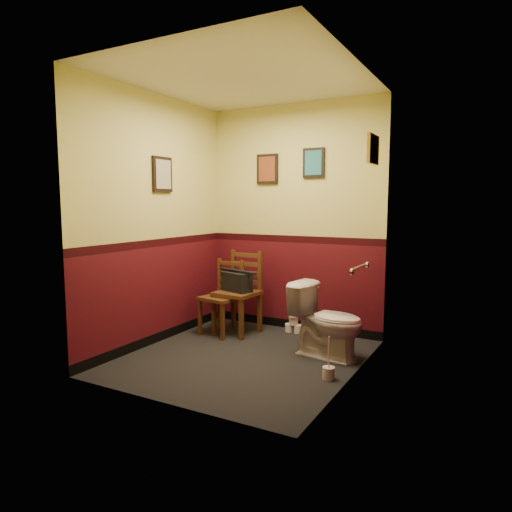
{
  "coord_description": "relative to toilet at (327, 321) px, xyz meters",
  "views": [
    {
      "loc": [
        2.23,
        -3.82,
        1.55
      ],
      "look_at": [
        0.0,
        0.25,
        1.0
      ],
      "focal_mm": 32.0,
      "sensor_mm": 36.0,
      "label": 1
    }
  ],
  "objects": [
    {
      "name": "floor",
      "position": [
        -0.72,
        -0.42,
        -0.36
      ],
      "size": [
        2.2,
        2.4,
        0.0
      ],
      "primitive_type": "cube",
      "color": "black",
      "rests_on": "ground"
    },
    {
      "name": "ceiling",
      "position": [
        -0.72,
        -0.42,
        2.34
      ],
      "size": [
        2.2,
        2.4,
        0.0
      ],
      "primitive_type": "cube",
      "rotation": [
        3.14,
        0.0,
        0.0
      ],
      "color": "silver",
      "rests_on": "ground"
    },
    {
      "name": "wall_back",
      "position": [
        -0.72,
        0.78,
        0.99
      ],
      "size": [
        2.2,
        0.0,
        2.7
      ],
      "primitive_type": "cube",
      "rotation": [
        1.57,
        0.0,
        0.0
      ],
      "color": "#4D0D16",
      "rests_on": "ground"
    },
    {
      "name": "wall_front",
      "position": [
        -0.72,
        -1.62,
        0.99
      ],
      "size": [
        2.2,
        0.0,
        2.7
      ],
      "primitive_type": "cube",
      "rotation": [
        -1.57,
        0.0,
        0.0
      ],
      "color": "#4D0D16",
      "rests_on": "ground"
    },
    {
      "name": "wall_left",
      "position": [
        -1.82,
        -0.42,
        0.99
      ],
      "size": [
        0.0,
        2.4,
        2.7
      ],
      "primitive_type": "cube",
      "rotation": [
        1.57,
        0.0,
        1.57
      ],
      "color": "#4D0D16",
      "rests_on": "ground"
    },
    {
      "name": "wall_right",
      "position": [
        0.38,
        -0.42,
        0.99
      ],
      "size": [
        0.0,
        2.4,
        2.7
      ],
      "primitive_type": "cube",
      "rotation": [
        1.57,
        0.0,
        -1.57
      ],
      "color": "#4D0D16",
      "rests_on": "ground"
    },
    {
      "name": "grab_bar",
      "position": [
        0.35,
        -0.17,
        0.59
      ],
      "size": [
        0.05,
        0.56,
        0.06
      ],
      "color": "silver",
      "rests_on": "wall_right"
    },
    {
      "name": "framed_print_back_a",
      "position": [
        -1.07,
        0.76,
        1.59
      ],
      "size": [
        0.28,
        0.04,
        0.36
      ],
      "color": "black",
      "rests_on": "wall_back"
    },
    {
      "name": "framed_print_back_b",
      "position": [
        -0.47,
        0.76,
        1.64
      ],
      "size": [
        0.26,
        0.04,
        0.34
      ],
      "color": "black",
      "rests_on": "wall_back"
    },
    {
      "name": "framed_print_left",
      "position": [
        -1.8,
        -0.32,
        1.49
      ],
      "size": [
        0.04,
        0.3,
        0.38
      ],
      "color": "black",
      "rests_on": "wall_left"
    },
    {
      "name": "framed_print_right",
      "position": [
        0.36,
        0.18,
        1.69
      ],
      "size": [
        0.04,
        0.34,
        0.28
      ],
      "color": "olive",
      "rests_on": "wall_right"
    },
    {
      "name": "toilet",
      "position": [
        0.0,
        0.0,
        0.0
      ],
      "size": [
        0.79,
        0.51,
        0.73
      ],
      "primitive_type": "imported",
      "rotation": [
        0.0,
        0.0,
        1.44
      ],
      "color": "white",
      "rests_on": "floor"
    },
    {
      "name": "toilet_brush",
      "position": [
        0.22,
        -0.55,
        -0.3
      ],
      "size": [
        0.11,
        0.11,
        0.39
      ],
      "color": "silver",
      "rests_on": "floor"
    },
    {
      "name": "chair_left",
      "position": [
        -1.36,
        0.2,
        0.07
      ],
      "size": [
        0.46,
        0.46,
        0.87
      ],
      "rotation": [
        0.0,
        0.0,
        -0.14
      ],
      "color": "#58351A",
      "rests_on": "floor"
    },
    {
      "name": "chair_right",
      "position": [
        -1.22,
        0.32,
        0.12
      ],
      "size": [
        0.49,
        0.49,
        0.97
      ],
      "rotation": [
        0.0,
        0.0,
        -0.08
      ],
      "color": "#58351A",
      "rests_on": "floor"
    },
    {
      "name": "handbag",
      "position": [
        -1.22,
        0.28,
        0.26
      ],
      "size": [
        0.39,
        0.27,
        0.26
      ],
      "rotation": [
        0.0,
        0.0,
        -0.28
      ],
      "color": "black",
      "rests_on": "chair_right"
    },
    {
      "name": "tp_stack",
      "position": [
        -0.65,
        0.63,
        -0.25
      ],
      "size": [
        0.22,
        0.13,
        0.29
      ],
      "color": "silver",
      "rests_on": "floor"
    }
  ]
}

